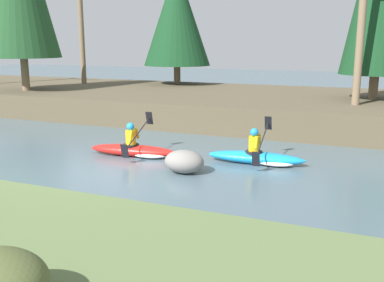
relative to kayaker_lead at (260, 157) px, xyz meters
The scene contains 8 objects.
ground_plane 4.33m from the kayaker_lead, 143.52° to the right, with size 90.00×90.00×0.00m, color #4C606B.
riverbank_far 8.44m from the kayaker_lead, 114.36° to the left, with size 44.00×9.17×1.05m.
conifer_tree_left 13.85m from the kayaker_lead, 124.69° to the left, with size 3.61×3.61×6.29m.
bare_tree_mid_upstream 15.90m from the kayaker_lead, 143.56° to the left, with size 3.47×3.43×6.29m.
bare_tree_mid_downstream 7.30m from the kayaker_lead, 69.52° to the left, with size 3.59×3.54×6.51m.
kayaker_lead is the anchor object (origin of this frame).
kayaker_middle 3.65m from the kayaker_lead, behind, with size 2.79×2.07×1.20m.
boulder_midstream 2.26m from the kayaker_lead, 134.62° to the right, with size 1.06×0.83×0.60m.
Camera 1 is at (6.43, -9.31, 3.33)m, focal length 42.00 mm.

